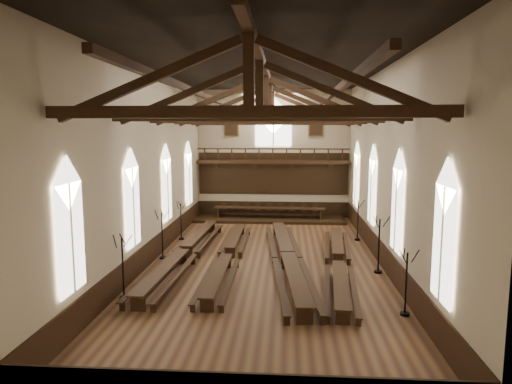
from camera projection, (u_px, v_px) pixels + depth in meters
ground at (265, 263)px, 23.74m from camera, size 26.00×26.00×0.00m
room_walls at (266, 139)px, 22.87m from camera, size 26.00×26.00×26.00m
wainscot_band at (265, 252)px, 23.66m from camera, size 12.00×26.00×1.20m
side_windows at (265, 192)px, 23.24m from camera, size 11.85×19.80×4.50m
end_window at (273, 126)px, 35.51m from camera, size 2.80×0.12×3.80m
minstrels_gallery at (273, 168)px, 35.73m from camera, size 11.80×1.24×3.70m
portraits at (273, 127)px, 35.53m from camera, size 7.75×0.09×1.45m
roof_trusses at (266, 103)px, 22.63m from camera, size 11.70×25.70×2.80m
refectory_row_a at (184, 251)px, 24.08m from camera, size 1.75×14.33×0.74m
refectory_row_b at (228, 254)px, 23.73m from camera, size 1.39×13.63×0.67m
refectory_row_c at (287, 256)px, 23.12m from camera, size 2.20×14.78×0.78m
refectory_row_d at (339, 260)px, 22.54m from camera, size 1.86×13.66×0.66m
dais at (269, 219)px, 35.01m from camera, size 11.40×3.11×0.21m
high_table at (269, 209)px, 34.91m from camera, size 8.46×1.18×0.79m
high_chairs at (270, 209)px, 35.74m from camera, size 7.67×0.48×0.96m
candelabrum_left_near at (123, 279)px, 18.62m from camera, size 0.80×0.82×2.73m
candelabrum_left_mid at (162, 244)px, 24.46m from camera, size 0.81×0.78×2.69m
candelabrum_left_far at (181, 228)px, 28.79m from camera, size 0.66×0.75×2.44m
candelabrum_right_near at (406, 295)px, 16.99m from camera, size 0.76×0.74×2.55m
candelabrum_right_mid at (379, 256)px, 22.03m from camera, size 0.83×0.84×2.82m
candelabrum_right_far at (358, 228)px, 28.57m from camera, size 0.79×0.73×2.59m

